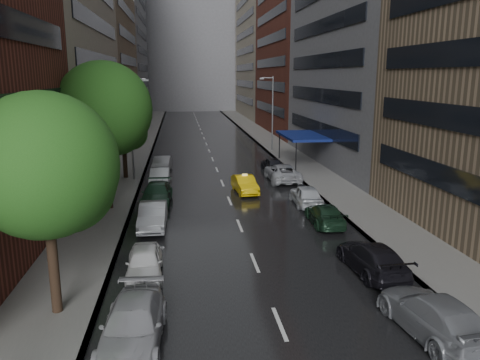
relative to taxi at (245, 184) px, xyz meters
name	(u,v)px	position (x,y,z in m)	size (l,w,h in m)	color
road	(207,146)	(-1.49, 25.63, -0.69)	(14.00, 140.00, 0.01)	black
sidewalk_left	(139,147)	(-10.49, 25.63, -0.62)	(4.00, 140.00, 0.15)	gray
sidewalk_right	(273,144)	(7.51, 25.63, -0.62)	(4.00, 140.00, 0.15)	gray
buildings_left	(95,26)	(-16.49, 34.42, 15.29)	(8.00, 108.00, 38.00)	maroon
buildings_right	(307,34)	(13.51, 32.33, 14.33)	(8.05, 109.10, 36.00)	#937A5B
building_far	(191,49)	(-1.49, 93.63, 15.30)	(40.00, 14.00, 32.00)	slate
tree_near	(44,166)	(-10.09, -18.53, 5.32)	(5.51, 5.51, 8.79)	#382619
tree_mid	(104,109)	(-10.09, -3.64, 6.34)	(6.45, 6.45, 10.27)	#382619
tree_far	(123,127)	(-10.09, 6.47, 4.08)	(4.39, 4.39, 7.00)	#382619
taxi	(245,184)	(0.00, 0.00, 0.00)	(1.48, 4.24, 1.40)	#DDB20B
parked_cars_left	(154,209)	(-6.89, -6.38, 0.05)	(2.38, 35.38, 1.53)	#A3A3A8
parked_cars_right	(318,207)	(3.91, -7.32, 0.05)	(2.71, 35.11, 1.57)	gray
street_lamp_left	(132,126)	(-9.21, 5.63, 4.19)	(1.74, 0.22, 9.00)	gray
street_lamp_right	(272,112)	(6.23, 20.63, 4.19)	(1.74, 0.22, 9.00)	gray
awning	(302,136)	(7.50, 10.63, 2.43)	(4.00, 8.00, 3.12)	navy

